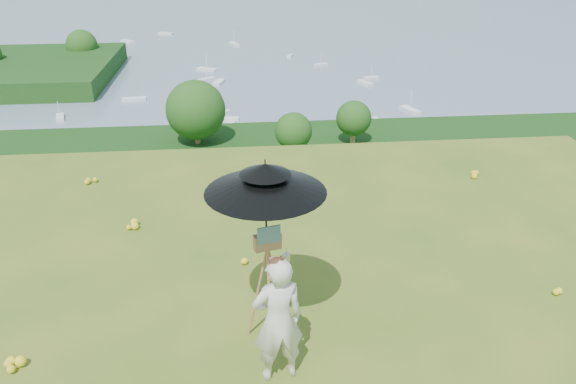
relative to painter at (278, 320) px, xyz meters
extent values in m
plane|color=#47691E|center=(0.80, 0.45, -0.79)|extent=(14.00, 14.00, 0.00)
cube|color=#103D12|center=(0.80, 35.45, -29.79)|extent=(140.00, 56.00, 22.00)
cube|color=#676153|center=(0.80, 75.45, -36.79)|extent=(170.00, 28.00, 8.00)
plane|color=slate|center=(0.80, 240.45, -34.79)|extent=(700.00, 700.00, 0.00)
imported|color=beige|center=(0.00, 0.00, 0.00)|extent=(0.64, 0.48, 1.58)
camera|label=1|loc=(-0.37, -4.94, 3.92)|focal=35.00mm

